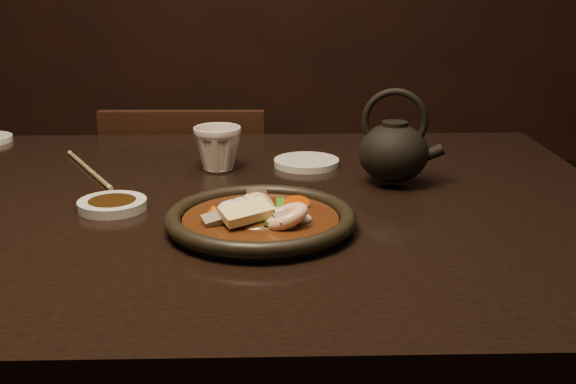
{
  "coord_description": "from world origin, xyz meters",
  "views": [
    {
      "loc": [
        0.26,
        -1.02,
        1.09
      ],
      "look_at": [
        0.29,
        -0.11,
        0.8
      ],
      "focal_mm": 45.0,
      "sensor_mm": 36.0,
      "label": 1
    }
  ],
  "objects_px": {
    "plate": "(261,220)",
    "tea_cup": "(218,147)",
    "table": "(95,251)",
    "teapot": "(394,149)",
    "chair": "(193,249)"
  },
  "relations": [
    {
      "from": "table",
      "to": "teapot",
      "type": "height_order",
      "value": "teapot"
    },
    {
      "from": "plate",
      "to": "teapot",
      "type": "xyz_separation_m",
      "value": [
        0.21,
        0.21,
        0.04
      ]
    },
    {
      "from": "chair",
      "to": "teapot",
      "type": "relative_size",
      "value": 5.22
    },
    {
      "from": "chair",
      "to": "table",
      "type": "bearing_deg",
      "value": 83.65
    },
    {
      "from": "chair",
      "to": "teapot",
      "type": "xyz_separation_m",
      "value": [
        0.38,
        -0.53,
        0.38
      ]
    },
    {
      "from": "tea_cup",
      "to": "chair",
      "type": "bearing_deg",
      "value": 102.6
    },
    {
      "from": "chair",
      "to": "plate",
      "type": "bearing_deg",
      "value": 104.52
    },
    {
      "from": "plate",
      "to": "tea_cup",
      "type": "bearing_deg",
      "value": 104.42
    },
    {
      "from": "tea_cup",
      "to": "teapot",
      "type": "xyz_separation_m",
      "value": [
        0.29,
        -0.09,
        0.02
      ]
    },
    {
      "from": "table",
      "to": "teapot",
      "type": "distance_m",
      "value": 0.49
    },
    {
      "from": "plate",
      "to": "tea_cup",
      "type": "height_order",
      "value": "tea_cup"
    },
    {
      "from": "plate",
      "to": "tea_cup",
      "type": "distance_m",
      "value": 0.3
    },
    {
      "from": "plate",
      "to": "tea_cup",
      "type": "relative_size",
      "value": 3.12
    },
    {
      "from": "chair",
      "to": "tea_cup",
      "type": "relative_size",
      "value": 9.64
    },
    {
      "from": "chair",
      "to": "teapot",
      "type": "height_order",
      "value": "teapot"
    }
  ]
}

